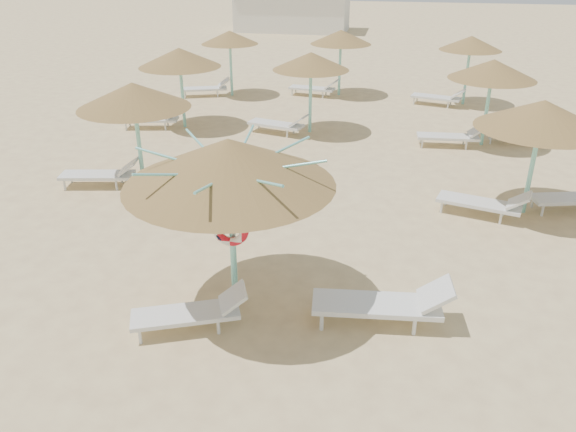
# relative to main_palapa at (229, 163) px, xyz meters

# --- Properties ---
(ground) EXTENTS (120.00, 120.00, 0.00)m
(ground) POSITION_rel_main_palapa_xyz_m (0.45, -0.25, -2.68)
(ground) COLOR #DFC288
(ground) RESTS_ON ground
(main_palapa) EXTENTS (3.44, 3.44, 3.08)m
(main_palapa) POSITION_rel_main_palapa_xyz_m (0.00, 0.00, 0.00)
(main_palapa) COLOR #7CD7CC
(main_palapa) RESTS_ON ground
(lounger_main_a) EXTENTS (1.98, 1.26, 0.69)m
(lounger_main_a) POSITION_rel_main_palapa_xyz_m (-0.48, -0.82, -2.35)
(lounger_main_a) COLOR silver
(lounger_main_a) RESTS_ON ground
(lounger_main_b) EXTENTS (2.36, 0.93, 0.84)m
(lounger_main_b) POSITION_rel_main_palapa_xyz_m (2.63, -0.06, -2.29)
(lounger_main_b) COLOR silver
(lounger_main_b) RESTS_ON ground
(palapa_field) EXTENTS (19.15, 13.52, 2.72)m
(palapa_field) POSITION_rel_main_palapa_xyz_m (1.82, 9.27, -0.37)
(palapa_field) COLOR #7CD7CC
(palapa_field) RESTS_ON ground
(service_hut) EXTENTS (8.40, 4.40, 3.25)m
(service_hut) POSITION_rel_main_palapa_xyz_m (-5.55, 34.75, -1.04)
(service_hut) COLOR silver
(service_hut) RESTS_ON ground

